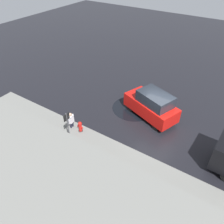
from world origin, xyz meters
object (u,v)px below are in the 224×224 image
moving_hatchback (152,105)px  pedestrian (71,120)px  sign_post (68,125)px  fire_hydrant (80,127)px

moving_hatchback → pedestrian: 5.63m
sign_post → pedestrian: bearing=-51.5°
moving_hatchback → sign_post: sign_post is taller
pedestrian → sign_post: 1.78m
moving_hatchback → pedestrian: size_ratio=3.48×
moving_hatchback → pedestrian: bearing=45.2°
pedestrian → moving_hatchback: bearing=-134.8°
fire_hydrant → pedestrian: size_ratio=0.66×
moving_hatchback → sign_post: 6.02m
fire_hydrant → sign_post: 1.71m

